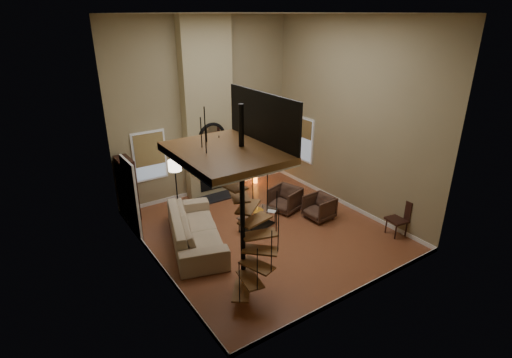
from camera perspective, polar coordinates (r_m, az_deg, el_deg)
ground at (r=10.88m, az=1.18°, el=-7.52°), size 6.00×6.50×0.01m
back_wall at (r=12.50m, az=-7.42°, el=9.94°), size 6.00×0.02×5.50m
front_wall at (r=7.52m, az=15.71°, el=0.57°), size 6.00×0.02×5.50m
left_wall at (r=8.50m, az=-15.49°, el=3.17°), size 0.02×6.50×5.50m
right_wall at (r=11.72m, az=13.54°, el=8.65°), size 0.02×6.50×5.50m
ceiling at (r=9.40m, az=1.48°, el=22.83°), size 6.00×6.50×0.01m
baseboard_back at (r=13.34m, az=-6.82°, el=-1.40°), size 6.00×0.02×0.12m
baseboard_front at (r=8.86m, az=13.77°, el=-15.74°), size 6.00×0.02×0.12m
baseboard_left at (r=9.71m, az=-13.76°, el=-11.94°), size 0.02×6.50×0.12m
baseboard_right at (r=12.62m, az=12.40°, el=-3.27°), size 0.02×6.50×0.12m
chimney_breast at (r=12.34m, az=-7.01°, el=9.79°), size 1.60×0.38×5.50m
hearth at (r=12.82m, az=-5.42°, el=-2.58°), size 1.50×0.60×0.04m
firebox at (r=12.84m, az=-6.14°, el=0.02°), size 0.95×0.02×0.72m
mantel at (r=12.55m, az=-6.08°, el=2.43°), size 1.70×0.18×0.06m
mirror_frame at (r=12.35m, az=-6.36°, el=5.99°), size 0.94×0.10×0.94m
mirror_disc at (r=12.36m, az=-6.38°, el=6.00°), size 0.80×0.01×0.80m
vase_left at (r=12.31m, az=-8.45°, el=2.65°), size 0.24×0.24×0.25m
vase_right at (r=12.81m, az=-3.82°, el=3.58°), size 0.20×0.20×0.21m
window_back at (r=12.09m, az=-15.14°, el=3.32°), size 1.02×0.06×1.52m
window_right at (r=13.38m, az=6.80°, el=5.85°), size 0.06×1.02×1.52m
entry_door at (r=10.75m, az=-17.52°, el=-2.73°), size 0.10×1.05×2.16m
loft at (r=7.14m, az=-3.78°, el=4.39°), size 1.70×2.20×1.09m
spiral_stair at (r=7.85m, az=-1.88°, el=-5.36°), size 1.47×1.47×4.06m
hutch at (r=11.68m, az=-18.13°, el=-1.27°), size 0.37×0.79×1.77m
sofa at (r=10.29m, az=-8.84°, el=-7.17°), size 1.98×3.18×0.87m
armchair_near at (r=11.91m, az=4.43°, el=-2.82°), size 1.01×1.00×0.74m
armchair_far at (r=11.54m, az=9.37°, el=-3.96°), size 0.79×0.77×0.68m
coffee_table at (r=10.89m, az=0.22°, el=-5.76°), size 1.24×0.88×0.44m
bowl at (r=10.82m, az=0.08°, el=-4.66°), size 0.35×0.35×0.09m
book at (r=10.87m, az=2.20°, el=-4.75°), size 0.29×0.30×0.02m
floor_lamp at (r=11.36m, az=-11.62°, el=1.28°), size 0.37×0.37×1.70m
accent_lamp at (r=13.78m, az=-0.11°, el=0.44°), size 0.15×0.15×0.53m
side_chair at (r=11.17m, az=20.13°, el=-5.10°), size 0.56×0.56×1.01m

